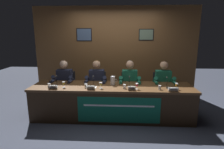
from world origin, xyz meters
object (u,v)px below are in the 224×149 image
at_px(juice_glass_far_left, 64,83).
at_px(nameplate_center_left, 91,88).
at_px(panelist_far_right, 164,83).
at_px(water_cup_far_right, 160,88).
at_px(panelist_center_left, 96,82).
at_px(document_stack_center_left, 91,87).
at_px(nameplate_far_right, 173,89).
at_px(water_cup_center_left, 86,86).
at_px(panelist_far_left, 64,81).
at_px(microphone_far_left, 56,83).
at_px(chair_center_right, 129,91).
at_px(water_cup_center_right, 124,87).
at_px(juice_glass_center_left, 101,84).
at_px(water_pitcher_central, 113,81).
at_px(water_cup_far_left, 49,86).
at_px(nameplate_center_right, 132,88).
at_px(nameplate_far_left, 53,87).
at_px(microphone_center_right, 129,83).
at_px(microphone_center_left, 93,83).
at_px(chair_far_right, 161,91).
at_px(conference_table, 112,97).
at_px(microphone_far_right, 167,84).
at_px(panelist_center_right, 130,82).
at_px(juice_glass_far_right, 176,85).
at_px(chair_center_left, 98,90).
at_px(chair_far_left, 67,90).
at_px(juice_glass_center_right, 137,85).

bearing_deg(juice_glass_far_left, nameplate_center_left, -11.43).
height_order(panelist_far_right, water_cup_far_right, panelist_far_right).
relative_size(panelist_center_left, document_stack_center_left, 5.58).
bearing_deg(water_cup_far_right, nameplate_center_left, -176.43).
bearing_deg(nameplate_far_right, water_cup_center_left, 175.21).
height_order(panelist_far_left, microphone_far_left, panelist_far_left).
bearing_deg(microphone_far_left, chair_center_right, 23.34).
bearing_deg(water_cup_center_right, juice_glass_far_left, 179.67).
bearing_deg(juice_glass_center_left, water_pitcher_central, 49.56).
height_order(juice_glass_center_left, water_cup_center_right, juice_glass_center_left).
bearing_deg(water_cup_far_left, nameplate_center_right, -3.35).
bearing_deg(panelist_center_left, nameplate_far_left, -138.07).
distance_m(microphone_center_right, document_stack_center_left, 0.82).
bearing_deg(water_cup_center_left, nameplate_center_left, -43.57).
bearing_deg(nameplate_far_right, panelist_center_left, 155.38).
height_order(microphone_center_left, chair_far_right, microphone_center_left).
relative_size(conference_table, microphone_far_right, 16.22).
relative_size(chair_center_right, panelist_center_right, 0.73).
distance_m(juice_glass_far_right, water_pitcher_central, 1.34).
bearing_deg(chair_center_left, microphone_center_right, -40.47).
distance_m(panelist_center_left, panelist_center_right, 0.80).
bearing_deg(juice_glass_center_left, chair_far_left, 140.29).
height_order(water_cup_far_left, water_pitcher_central, water_pitcher_central).
xyz_separation_m(juice_glass_far_left, microphone_center_right, (1.39, 0.13, -0.01)).
distance_m(microphone_center_left, panelist_far_right, 1.69).
xyz_separation_m(water_cup_far_left, document_stack_center_left, (0.90, 0.02, -0.03)).
bearing_deg(chair_far_left, juice_glass_center_right, -25.82).
height_order(water_cup_center_left, juice_glass_center_right, juice_glass_center_right).
height_order(water_cup_center_right, microphone_center_right, microphone_center_right).
bearing_deg(panelist_far_right, nameplate_center_left, -156.04).
bearing_deg(microphone_far_right, document_stack_center_left, -176.85).
height_order(chair_center_right, water_pitcher_central, water_pitcher_central).
xyz_separation_m(conference_table, microphone_center_left, (-0.42, 0.05, 0.30)).
height_order(water_cup_far_left, nameplate_far_right, water_cup_far_left).
bearing_deg(nameplate_center_right, juice_glass_far_left, 175.39).
relative_size(water_cup_center_right, juice_glass_far_right, 0.69).
distance_m(panelist_center_left, juice_glass_far_right, 1.83).
distance_m(conference_table, panelist_far_right, 1.32).
bearing_deg(water_pitcher_central, water_cup_center_right, -46.43).
distance_m(nameplate_far_left, nameplate_far_right, 2.43).
bearing_deg(nameplate_far_right, microphone_center_left, 170.62).
height_order(juice_glass_center_right, juice_glass_far_right, same).
bearing_deg(water_cup_far_right, water_cup_center_right, 177.87).
bearing_deg(water_cup_far_right, conference_table, 173.72).
height_order(water_cup_center_left, panelist_center_right, panelist_center_right).
bearing_deg(panelist_far_left, nameplate_center_right, -23.75).
distance_m(panelist_far_left, chair_far_right, 2.43).
height_order(water_cup_center_right, nameplate_far_right, water_cup_center_right).
distance_m(water_cup_center_right, microphone_far_right, 0.91).
bearing_deg(panelist_far_right, juice_glass_far_left, -164.94).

